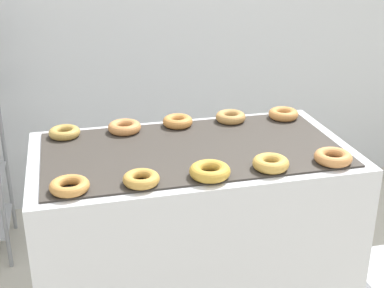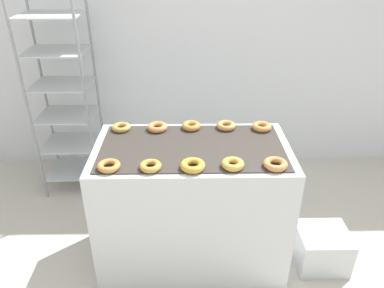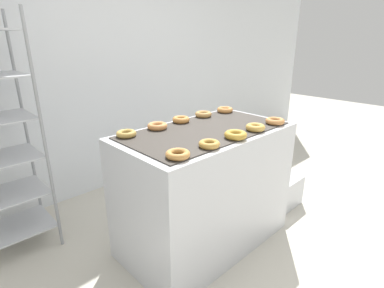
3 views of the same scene
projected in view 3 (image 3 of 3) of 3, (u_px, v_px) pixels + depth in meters
ground_plane at (267, 280)px, 2.13m from camera, size 14.00×14.00×0.00m
wall_back at (102, 61)px, 3.11m from camera, size 8.00×0.05×2.80m
fryer_machine at (205, 188)px, 2.39m from camera, size 1.35×0.75×0.98m
glaze_bin at (279, 190)px, 3.07m from camera, size 0.38×0.34×0.30m
donut_near_leftmost at (178, 154)px, 1.70m from camera, size 0.14×0.14×0.04m
donut_near_left at (209, 144)px, 1.86m from camera, size 0.14×0.14×0.04m
donut_near_center at (235, 135)px, 2.03m from camera, size 0.16×0.16×0.05m
donut_near_right at (255, 127)px, 2.20m from camera, size 0.14×0.14×0.05m
donut_near_rightmost at (275, 121)px, 2.37m from camera, size 0.15×0.15×0.04m
donut_far_leftmost at (126, 134)px, 2.06m from camera, size 0.14×0.14×0.04m
donut_far_left at (157, 126)px, 2.23m from camera, size 0.15×0.15×0.04m
donut_far_center at (181, 119)px, 2.41m from camera, size 0.14×0.14×0.04m
donut_far_right at (203, 114)px, 2.58m from camera, size 0.14×0.14×0.04m
donut_far_rightmost at (225, 110)px, 2.73m from camera, size 0.14×0.14×0.04m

